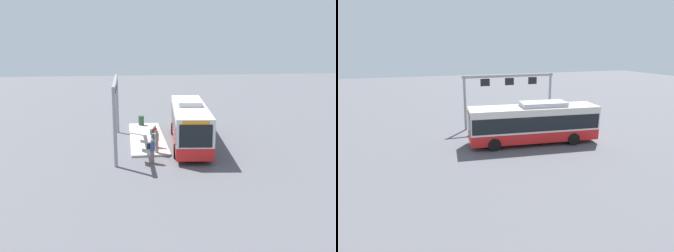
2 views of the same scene
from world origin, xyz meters
TOP-DOWN VIEW (x-y plane):
  - ground_plane at (0.00, 0.00)m, footprint 120.00×120.00m
  - platform_curb at (-2.04, -3.23)m, footprint 10.00×2.80m
  - bus_main at (-0.01, 0.00)m, footprint 10.79×3.62m
  - person_boarding at (2.44, -2.85)m, footprint 0.53×0.61m
  - person_waiting_near at (4.15, -3.29)m, footprint 0.42×0.57m
  - person_waiting_mid at (1.01, -2.84)m, footprint 0.36×0.54m
  - platform_sign_gantry at (0.15, -5.65)m, footprint 9.32×0.24m
  - trash_bin at (-6.27, -3.48)m, footprint 0.52×0.52m

SIDE VIEW (x-z plane):
  - ground_plane at x=0.00m, z-range 0.00..0.00m
  - platform_curb at x=-2.04m, z-range 0.00..0.16m
  - trash_bin at x=-6.27m, z-range 0.16..1.06m
  - person_waiting_near at x=4.15m, z-range 0.06..1.73m
  - person_boarding at x=2.44m, z-range 0.22..1.89m
  - person_waiting_mid at x=1.01m, z-range 0.22..1.89m
  - bus_main at x=-0.01m, z-range 0.08..3.54m
  - platform_sign_gantry at x=0.15m, z-range 1.15..6.35m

